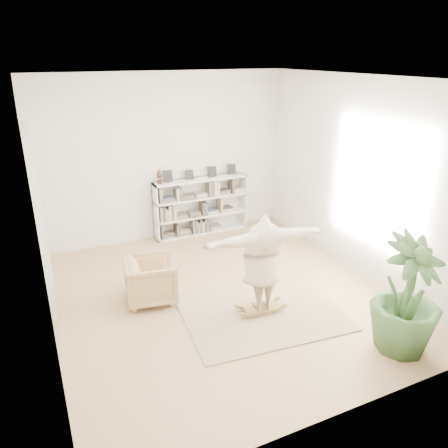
% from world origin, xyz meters
% --- Properties ---
extents(floor, '(6.00, 6.00, 0.00)m').
position_xyz_m(floor, '(0.00, 0.00, 0.00)').
color(floor, tan).
rests_on(floor, ground).
extents(room_shell, '(6.00, 6.00, 6.00)m').
position_xyz_m(room_shell, '(0.00, 2.94, 3.51)').
color(room_shell, silver).
rests_on(room_shell, floor).
extents(doors, '(0.09, 1.78, 2.92)m').
position_xyz_m(doors, '(-2.70, 1.30, 1.40)').
color(doors, white).
rests_on(doors, floor).
extents(bookshelf, '(2.20, 0.35, 1.64)m').
position_xyz_m(bookshelf, '(0.74, 2.82, 0.64)').
color(bookshelf, silver).
rests_on(bookshelf, floor).
extents(armchair, '(0.95, 0.93, 0.76)m').
position_xyz_m(armchair, '(-1.15, 0.39, 0.38)').
color(armchair, tan).
rests_on(armchair, floor).
extents(rug, '(2.67, 2.22, 0.02)m').
position_xyz_m(rug, '(0.35, -0.72, 0.01)').
color(rug, tan).
rests_on(rug, floor).
extents(rocker_board, '(0.58, 0.38, 0.12)m').
position_xyz_m(rocker_board, '(0.35, -0.72, 0.07)').
color(rocker_board, olive).
rests_on(rocker_board, rug).
extents(person, '(2.00, 0.71, 1.60)m').
position_xyz_m(person, '(0.35, -0.72, 0.94)').
color(person, beige).
rests_on(person, rocker_board).
extents(houseplant, '(1.11, 1.11, 1.70)m').
position_xyz_m(houseplant, '(1.70, -2.36, 0.85)').
color(houseplant, '#34562B').
rests_on(houseplant, floor).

